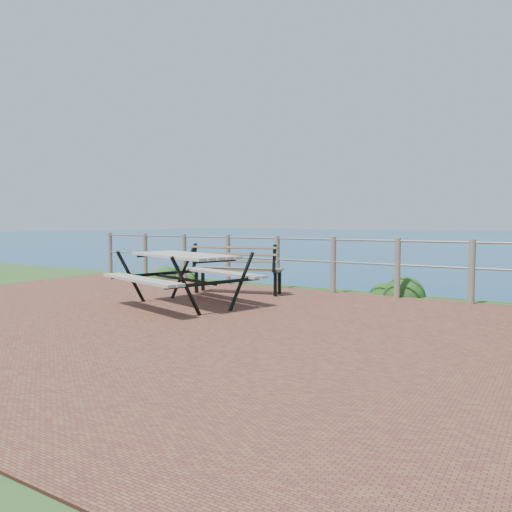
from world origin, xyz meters
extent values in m
cube|color=brown|center=(0.00, 0.00, 0.00)|extent=(10.00, 7.00, 0.12)
cylinder|color=#6B5B4C|center=(-4.60, 3.35, 0.52)|extent=(0.10, 0.10, 1.00)
cylinder|color=#6B5B4C|center=(-3.45, 3.35, 0.52)|extent=(0.10, 0.10, 1.00)
cylinder|color=#6B5B4C|center=(-2.30, 3.35, 0.52)|extent=(0.10, 0.10, 1.00)
cylinder|color=#6B5B4C|center=(-1.15, 3.35, 0.52)|extent=(0.10, 0.10, 1.00)
cylinder|color=#6B5B4C|center=(0.00, 3.35, 0.52)|extent=(0.10, 0.10, 1.00)
cylinder|color=#6B5B4C|center=(1.15, 3.35, 0.52)|extent=(0.10, 0.10, 1.00)
cylinder|color=#6B5B4C|center=(2.30, 3.35, 0.52)|extent=(0.10, 0.10, 1.00)
cylinder|color=#6B5B4C|center=(3.45, 3.35, 0.52)|extent=(0.10, 0.10, 1.00)
cylinder|color=slate|center=(0.00, 3.35, 0.97)|extent=(9.40, 0.04, 0.04)
cylinder|color=slate|center=(0.00, 3.35, 0.57)|extent=(9.40, 0.04, 0.04)
cube|color=#9D998D|center=(-0.19, 0.85, 0.78)|extent=(2.00, 1.26, 0.04)
cube|color=#9D998D|center=(-0.19, 0.85, 0.47)|extent=(1.86, 0.79, 0.04)
cube|color=#9D998D|center=(-0.19, 0.85, 0.47)|extent=(1.86, 0.79, 0.04)
cylinder|color=black|center=(-0.19, 0.85, 0.42)|extent=(1.55, 0.50, 0.05)
cube|color=brown|center=(-0.24, 2.37, 0.45)|extent=(1.62, 0.79, 0.04)
cube|color=brown|center=(-0.24, 2.37, 0.73)|extent=(1.55, 0.53, 0.36)
cube|color=black|center=(-0.24, 2.37, 0.24)|extent=(0.06, 0.07, 0.43)
cube|color=black|center=(-0.24, 2.37, 0.24)|extent=(0.06, 0.07, 0.43)
cube|color=black|center=(-0.24, 2.37, 0.24)|extent=(0.06, 0.07, 0.43)
cube|color=black|center=(-0.24, 2.37, 0.24)|extent=(0.06, 0.07, 0.43)
ellipsoid|color=#23481B|center=(-2.84, 3.61, 0.00)|extent=(0.75, 0.75, 0.48)
ellipsoid|color=#154114|center=(2.12, 3.92, 0.00)|extent=(0.78, 0.78, 0.53)
camera|label=1|loc=(4.68, -4.90, 1.30)|focal=35.00mm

